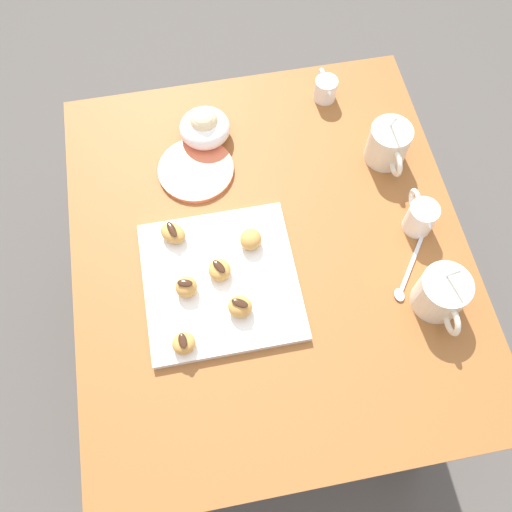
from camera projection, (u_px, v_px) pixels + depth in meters
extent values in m
plane|color=#514C47|center=(265.00, 343.00, 1.75)|extent=(8.00, 8.00, 0.00)
cube|color=#935628|center=(270.00, 251.00, 1.13)|extent=(0.92, 0.81, 0.04)
cube|color=#935628|center=(126.00, 202.00, 1.59)|extent=(0.07, 0.07, 0.67)
cube|color=#935628|center=(155.00, 495.00, 1.25)|extent=(0.07, 0.07, 0.67)
cube|color=#935628|center=(352.00, 166.00, 1.64)|extent=(0.07, 0.07, 0.67)
cube|color=#935628|center=(438.00, 438.00, 1.31)|extent=(0.07, 0.07, 0.67)
cube|color=white|center=(221.00, 281.00, 1.07)|extent=(0.30, 0.30, 0.02)
cylinder|color=silver|center=(388.00, 144.00, 1.16)|extent=(0.09, 0.09, 0.09)
torus|color=silver|center=(396.00, 163.00, 1.14)|extent=(0.06, 0.01, 0.06)
cylinder|color=#331E11|center=(392.00, 132.00, 1.13)|extent=(0.08, 0.08, 0.01)
cylinder|color=silver|center=(389.00, 127.00, 1.14)|extent=(0.05, 0.01, 0.12)
cylinder|color=silver|center=(441.00, 293.00, 1.02)|extent=(0.10, 0.10, 0.09)
torus|color=silver|center=(452.00, 321.00, 0.99)|extent=(0.06, 0.01, 0.06)
cylinder|color=#331E11|center=(447.00, 285.00, 0.98)|extent=(0.08, 0.08, 0.01)
cylinder|color=silver|center=(443.00, 277.00, 1.00)|extent=(0.04, 0.02, 0.12)
cylinder|color=white|center=(421.00, 218.00, 1.10)|extent=(0.06, 0.06, 0.07)
cone|color=white|center=(429.00, 224.00, 1.06)|extent=(0.02, 0.02, 0.02)
torus|color=white|center=(415.00, 200.00, 1.11)|extent=(0.05, 0.01, 0.05)
cylinder|color=white|center=(425.00, 211.00, 1.07)|extent=(0.05, 0.05, 0.01)
ellipsoid|color=white|center=(205.00, 128.00, 1.20)|extent=(0.11, 0.11, 0.06)
sphere|color=#F4E5B2|center=(204.00, 122.00, 1.18)|extent=(0.06, 0.06, 0.06)
ellipsoid|color=green|center=(204.00, 121.00, 1.16)|extent=(0.03, 0.03, 0.01)
cylinder|color=white|center=(325.00, 89.00, 1.25)|extent=(0.05, 0.05, 0.05)
cone|color=white|center=(329.00, 92.00, 1.23)|extent=(0.02, 0.02, 0.02)
torus|color=white|center=(322.00, 77.00, 1.26)|extent=(0.04, 0.01, 0.04)
cylinder|color=#381E11|center=(327.00, 83.00, 1.23)|extent=(0.04, 0.04, 0.01)
cylinder|color=#E5704C|center=(196.00, 170.00, 1.18)|extent=(0.17, 0.17, 0.01)
cube|color=silver|center=(411.00, 264.00, 1.09)|extent=(0.13, 0.09, 0.00)
ellipsoid|color=silver|center=(399.00, 295.00, 1.06)|extent=(0.03, 0.02, 0.01)
ellipsoid|color=#D19347|center=(220.00, 270.00, 1.05)|extent=(0.05, 0.05, 0.03)
ellipsoid|color=#381E11|center=(219.00, 266.00, 1.04)|extent=(0.04, 0.03, 0.00)
ellipsoid|color=#D19347|center=(173.00, 233.00, 1.09)|extent=(0.07, 0.07, 0.03)
ellipsoid|color=#381E11|center=(172.00, 229.00, 1.07)|extent=(0.04, 0.02, 0.00)
ellipsoid|color=#D19347|center=(251.00, 239.00, 1.08)|extent=(0.06, 0.05, 0.04)
ellipsoid|color=#D19347|center=(186.00, 287.00, 1.04)|extent=(0.05, 0.05, 0.04)
ellipsoid|color=#381E11|center=(185.00, 283.00, 1.02)|extent=(0.02, 0.03, 0.00)
ellipsoid|color=#D19347|center=(240.00, 307.00, 1.02)|extent=(0.06, 0.06, 0.04)
ellipsoid|color=#381E11|center=(240.00, 303.00, 1.00)|extent=(0.03, 0.04, 0.00)
ellipsoid|color=#D19347|center=(184.00, 343.00, 0.99)|extent=(0.06, 0.06, 0.03)
ellipsoid|color=#381E11|center=(183.00, 341.00, 0.98)|extent=(0.03, 0.02, 0.00)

